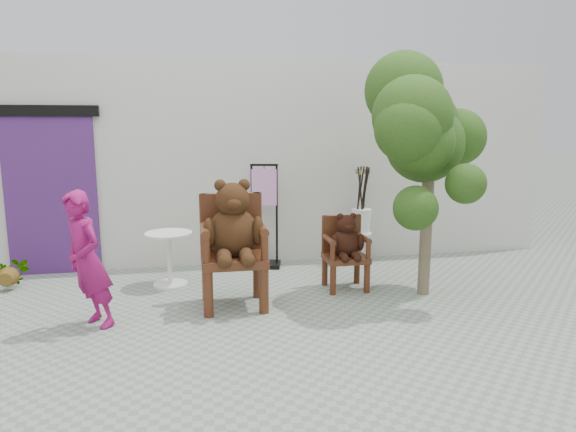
% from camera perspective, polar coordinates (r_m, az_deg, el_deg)
% --- Properties ---
extents(ground_plane, '(60.00, 60.00, 0.00)m').
position_cam_1_polar(ground_plane, '(5.45, 1.76, -12.22)').
color(ground_plane, gray).
rests_on(ground_plane, ground).
extents(back_wall, '(9.00, 1.00, 3.00)m').
position_cam_1_polar(back_wall, '(8.11, -2.95, 6.11)').
color(back_wall, silver).
rests_on(back_wall, ground).
extents(doorway, '(1.40, 0.11, 2.33)m').
position_cam_1_polar(doorway, '(7.78, -24.82, 2.52)').
color(doorway, '#4A2163').
rests_on(doorway, ground).
extents(chair_big, '(0.73, 0.78, 1.48)m').
position_cam_1_polar(chair_big, '(5.84, -6.13, -2.02)').
color(chair_big, '#3D1B0D').
rests_on(chair_big, ground).
extents(chair_small, '(0.53, 0.53, 0.98)m').
position_cam_1_polar(chair_small, '(6.53, 6.40, -3.14)').
color(chair_small, '#3D1B0D').
rests_on(chair_small, ground).
extents(person, '(0.60, 0.62, 1.44)m').
position_cam_1_polar(person, '(5.58, -21.39, -4.64)').
color(person, '#911157').
rests_on(person, ground).
extents(cafe_table, '(0.60, 0.60, 0.70)m').
position_cam_1_polar(cafe_table, '(6.81, -13.06, -3.98)').
color(cafe_table, white).
rests_on(cafe_table, ground).
extents(display_stand, '(0.52, 0.44, 1.51)m').
position_cam_1_polar(display_stand, '(7.49, -2.62, -1.31)').
color(display_stand, black).
rests_on(display_stand, ground).
extents(stool_bucket, '(0.32, 0.32, 1.45)m').
position_cam_1_polar(stool_bucket, '(7.82, 8.16, -0.47)').
color(stool_bucket, white).
rests_on(stool_bucket, ground).
extents(tree, '(1.65, 1.43, 2.93)m').
position_cam_1_polar(tree, '(6.26, 14.45, 9.47)').
color(tree, brown).
rests_on(tree, ground).
extents(potted_plant, '(0.39, 0.34, 0.42)m').
position_cam_1_polar(potted_plant, '(7.48, -28.40, -5.53)').
color(potted_plant, '#18340E').
rests_on(potted_plant, ground).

